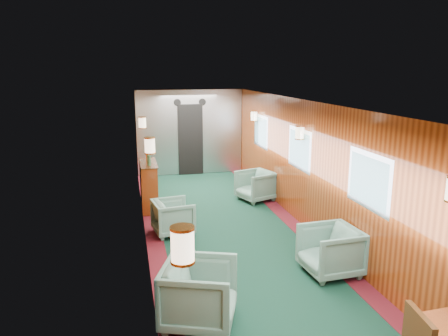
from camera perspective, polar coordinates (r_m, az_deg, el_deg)
name	(u,v)px	position (r m, az deg, el deg)	size (l,w,h in m)	color
room	(245,158)	(6.62, 2.81, 1.28)	(12.00, 12.10, 2.40)	#0D2E21
bulkhead	(190,133)	(12.42, -4.45, 4.60)	(2.98, 0.17, 2.39)	#B4B7BC
windows_right	(328,162)	(7.41, 13.44, 0.73)	(0.02, 8.60, 0.80)	silver
wall_sconces	(236,142)	(7.13, 1.62, 3.39)	(2.97, 7.97, 0.25)	beige
credenza	(149,185)	(9.53, -9.82, -2.22)	(0.35, 1.13, 1.29)	maroon
armchair_left_near	(200,294)	(5.33, -3.22, -16.07)	(0.82, 0.84, 0.77)	#214E49
armchair_left_far	(173,217)	(8.07, -6.65, -6.38)	(0.68, 0.70, 0.63)	#214E49
armchair_right_near	(330,251)	(6.69, 13.71, -10.46)	(0.76, 0.78, 0.71)	#214E49
armchair_right_far	(256,186)	(10.02, 4.17, -2.33)	(0.73, 0.75, 0.69)	#214E49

